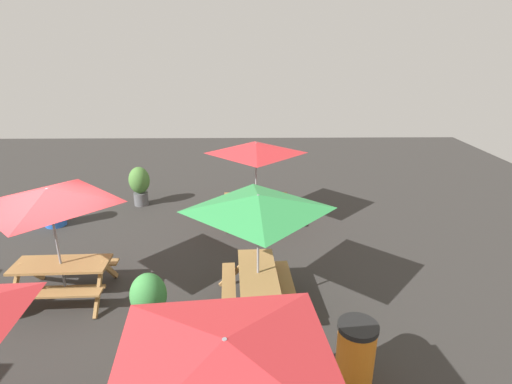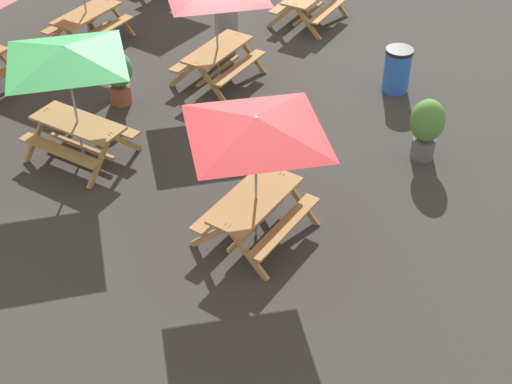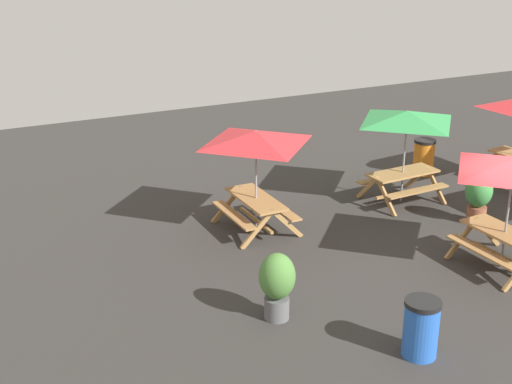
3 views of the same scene
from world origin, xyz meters
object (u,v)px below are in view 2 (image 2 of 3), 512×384
Objects in this scene: trash_bin_blue at (397,70)px; potted_plant_0 at (427,126)px; trash_bin_gray at (226,20)px; picnic_table_0 at (256,135)px; picnic_table_2 at (66,62)px; picnic_table_4 at (309,1)px; potted_plant_1 at (118,75)px.

potted_plant_0 is (2.00, 1.52, 0.21)m from trash_bin_blue.
trash_bin_blue is at bearing 90.65° from trash_bin_gray.
picnic_table_0 is 3.99m from picnic_table_2.
trash_bin_blue is at bearing 52.48° from picnic_table_2.
picnic_table_0 reaches higher than trash_bin_gray.
picnic_table_4 is 1.92× the size of trash_bin_blue.
picnic_table_0 is at bearing -20.76° from potted_plant_0.
picnic_table_4 is at bearing 83.07° from picnic_table_2.
trash_bin_blue is at bearing 56.40° from picnic_table_4.
picnic_table_2 is (-0.03, -3.99, 0.00)m from picnic_table_0.
picnic_table_2 is at bearing -7.72° from picnic_table_4.
picnic_table_0 is at bearing 68.25° from potted_plant_1.
potted_plant_1 reaches higher than trash_bin_gray.
trash_bin_blue is 0.83× the size of potted_plant_1.
picnic_table_0 reaches higher than picnic_table_4.
potted_plant_0 reaches higher than trash_bin_gray.
picnic_table_2 is 2.39m from potted_plant_1.
picnic_table_2 is 5.76m from trash_bin_gray.
trash_bin_gray is at bearing 178.65° from potted_plant_1.
picnic_table_2 reaches higher than picnic_table_4.
potted_plant_0 is at bearing 158.91° from picnic_table_0.
trash_bin_gray is 3.68m from potted_plant_1.
potted_plant_0 is (-3.57, 5.36, -1.29)m from picnic_table_2.
trash_bin_blue is 0.79× the size of potted_plant_0.
potted_plant_1 is (3.73, -4.56, 0.17)m from trash_bin_blue.
trash_bin_blue is at bearing 129.23° from potted_plant_1.
picnic_table_2 is 1.99× the size of potted_plant_1.
trash_bin_gray is at bearing 93.57° from picnic_table_2.
trash_bin_gray is 4.48m from trash_bin_blue.
potted_plant_0 is at bearing 30.74° from picnic_table_2.
potted_plant_1 reaches higher than picnic_table_4.
picnic_table_2 is 1.24× the size of picnic_table_4.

